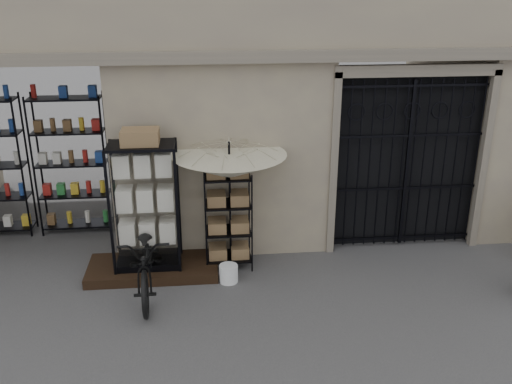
{
  "coord_description": "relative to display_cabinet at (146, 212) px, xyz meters",
  "views": [
    {
      "loc": [
        -1.57,
        -6.44,
        4.39
      ],
      "look_at": [
        -0.8,
        1.4,
        1.35
      ],
      "focal_mm": 40.0,
      "sensor_mm": 36.0,
      "label": 1
    }
  ],
  "objects": [
    {
      "name": "ground",
      "position": [
        2.45,
        -1.57,
        -1.02
      ],
      "size": [
        80.0,
        80.0,
        0.0
      ],
      "primitive_type": "plane",
      "color": "#262629",
      "rests_on": "ground"
    },
    {
      "name": "shop_recess",
      "position": [
        -2.05,
        1.23,
        0.48
      ],
      "size": [
        3.0,
        1.7,
        3.0
      ],
      "primitive_type": "cube",
      "color": "black",
      "rests_on": "ground"
    },
    {
      "name": "shop_shelving",
      "position": [
        -2.1,
        1.73,
        0.23
      ],
      "size": [
        2.7,
        0.5,
        2.5
      ],
      "primitive_type": "cube",
      "color": "black",
      "rests_on": "ground"
    },
    {
      "name": "iron_gate",
      "position": [
        4.2,
        0.71,
        0.48
      ],
      "size": [
        2.5,
        0.21,
        3.0
      ],
      "color": "black",
      "rests_on": "ground"
    },
    {
      "name": "step_platform",
      "position": [
        0.05,
        -0.02,
        -0.94
      ],
      "size": [
        2.0,
        0.9,
        0.15
      ],
      "primitive_type": "cube",
      "color": "black",
      "rests_on": "ground"
    },
    {
      "name": "display_cabinet",
      "position": [
        0.0,
        0.0,
        0.0
      ],
      "size": [
        1.09,
        0.82,
        2.09
      ],
      "rotation": [
        0.0,
        0.0,
        -0.26
      ],
      "color": "black",
      "rests_on": "step_platform"
    },
    {
      "name": "wire_rack",
      "position": [
        1.25,
        0.12,
        -0.23
      ],
      "size": [
        0.82,
        0.69,
        1.6
      ],
      "rotation": [
        0.0,
        0.0,
        -0.31
      ],
      "color": "black",
      "rests_on": "ground"
    },
    {
      "name": "market_umbrella",
      "position": [
        1.28,
        0.12,
        0.75
      ],
      "size": [
        1.64,
        1.67,
        2.46
      ],
      "rotation": [
        0.0,
        0.0,
        -0.09
      ],
      "color": "black",
      "rests_on": "ground"
    },
    {
      "name": "white_bucket",
      "position": [
        1.21,
        -0.41,
        -0.88
      ],
      "size": [
        0.35,
        0.35,
        0.27
      ],
      "primitive_type": "cylinder",
      "rotation": [
        0.0,
        0.0,
        -0.3
      ],
      "color": "white",
      "rests_on": "ground"
    },
    {
      "name": "bicycle",
      "position": [
        0.03,
        -0.58,
        -1.02
      ],
      "size": [
        0.74,
        1.07,
        1.97
      ],
      "primitive_type": "imported",
      "rotation": [
        0.0,
        0.0,
        0.05
      ],
      "color": "black",
      "rests_on": "ground"
    }
  ]
}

